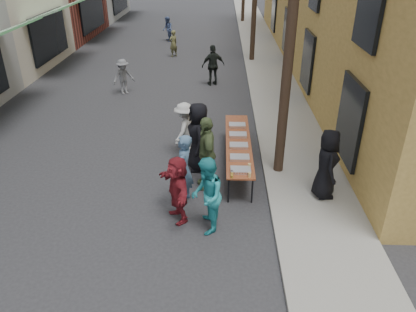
# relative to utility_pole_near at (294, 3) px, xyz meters

# --- Properties ---
(ground) EXTENTS (120.00, 120.00, 0.00)m
(ground) POSITION_rel_utility_pole_near_xyz_m (-4.30, -3.00, -4.50)
(ground) COLOR #28282B
(ground) RESTS_ON ground
(sidewalk) EXTENTS (2.20, 60.00, 0.10)m
(sidewalk) POSITION_rel_utility_pole_near_xyz_m (0.70, 12.00, -4.45)
(sidewalk) COLOR gray
(sidewalk) RESTS_ON ground
(utility_pole_near) EXTENTS (0.26, 0.26, 9.00)m
(utility_pole_near) POSITION_rel_utility_pole_near_xyz_m (0.00, 0.00, 0.00)
(utility_pole_near) COLOR #2D2116
(utility_pole_near) RESTS_ON ground
(serving_table) EXTENTS (0.70, 4.00, 0.75)m
(serving_table) POSITION_rel_utility_pole_near_xyz_m (-1.12, 0.37, -3.79)
(serving_table) COLOR maroon
(serving_table) RESTS_ON ground
(catering_tray_sausage) EXTENTS (0.50, 0.33, 0.08)m
(catering_tray_sausage) POSITION_rel_utility_pole_near_xyz_m (-1.12, -1.28, -3.71)
(catering_tray_sausage) COLOR maroon
(catering_tray_sausage) RESTS_ON serving_table
(catering_tray_foil_b) EXTENTS (0.50, 0.33, 0.08)m
(catering_tray_foil_b) POSITION_rel_utility_pole_near_xyz_m (-1.12, -0.63, -3.71)
(catering_tray_foil_b) COLOR #B2B2B7
(catering_tray_foil_b) RESTS_ON serving_table
(catering_tray_buns) EXTENTS (0.50, 0.33, 0.08)m
(catering_tray_buns) POSITION_rel_utility_pole_near_xyz_m (-1.12, 0.07, -3.71)
(catering_tray_buns) COLOR tan
(catering_tray_buns) RESTS_ON serving_table
(catering_tray_foil_d) EXTENTS (0.50, 0.33, 0.08)m
(catering_tray_foil_d) POSITION_rel_utility_pole_near_xyz_m (-1.12, 0.77, -3.71)
(catering_tray_foil_d) COLOR #B2B2B7
(catering_tray_foil_d) RESTS_ON serving_table
(catering_tray_buns_end) EXTENTS (0.50, 0.33, 0.08)m
(catering_tray_buns_end) POSITION_rel_utility_pole_near_xyz_m (-1.12, 1.47, -3.71)
(catering_tray_buns_end) COLOR tan
(catering_tray_buns_end) RESTS_ON serving_table
(condiment_jar_a) EXTENTS (0.07, 0.07, 0.08)m
(condiment_jar_a) POSITION_rel_utility_pole_near_xyz_m (-1.34, -1.58, -3.71)
(condiment_jar_a) COLOR #A57F26
(condiment_jar_a) RESTS_ON serving_table
(condiment_jar_b) EXTENTS (0.07, 0.07, 0.08)m
(condiment_jar_b) POSITION_rel_utility_pole_near_xyz_m (-1.34, -1.48, -3.71)
(condiment_jar_b) COLOR #A57F26
(condiment_jar_b) RESTS_ON serving_table
(condiment_jar_c) EXTENTS (0.07, 0.07, 0.08)m
(condiment_jar_c) POSITION_rel_utility_pole_near_xyz_m (-1.34, -1.38, -3.71)
(condiment_jar_c) COLOR #A57F26
(condiment_jar_c) RESTS_ON serving_table
(cup_stack) EXTENTS (0.08, 0.08, 0.12)m
(cup_stack) POSITION_rel_utility_pole_near_xyz_m (-0.92, -1.53, -3.69)
(cup_stack) COLOR tan
(cup_stack) RESTS_ON serving_table
(guest_front_a) EXTENTS (0.78, 1.06, 1.97)m
(guest_front_a) POSITION_rel_utility_pole_near_xyz_m (-2.23, 0.17, -3.52)
(guest_front_a) COLOR black
(guest_front_a) RESTS_ON ground
(guest_front_b) EXTENTS (0.53, 0.72, 1.81)m
(guest_front_b) POSITION_rel_utility_pole_near_xyz_m (-2.50, -1.51, -3.60)
(guest_front_b) COLOR #446483
(guest_front_b) RESTS_ON ground
(guest_front_c) EXTENTS (0.72, 0.90, 1.78)m
(guest_front_c) POSITION_rel_utility_pole_near_xyz_m (-1.91, -2.59, -3.61)
(guest_front_c) COLOR teal
(guest_front_c) RESTS_ON ground
(guest_front_d) EXTENTS (0.91, 1.19, 1.63)m
(guest_front_d) POSITION_rel_utility_pole_near_xyz_m (-2.70, 1.07, -3.68)
(guest_front_d) COLOR beige
(guest_front_d) RESTS_ON ground
(guest_front_e) EXTENTS (0.66, 1.21, 1.96)m
(guest_front_e) POSITION_rel_utility_pole_near_xyz_m (-1.97, -0.76, -3.52)
(guest_front_e) COLOR #53653A
(guest_front_e) RESTS_ON ground
(guest_queue_back) EXTENTS (1.05, 1.55, 1.61)m
(guest_queue_back) POSITION_rel_utility_pole_near_xyz_m (-2.58, -2.20, -3.70)
(guest_queue_back) COLOR maroon
(guest_queue_back) RESTS_ON ground
(server) EXTENTS (0.59, 0.89, 1.78)m
(server) POSITION_rel_utility_pole_near_xyz_m (0.95, -1.25, -3.51)
(server) COLOR black
(server) RESTS_ON sidewalk
(passerby_left) EXTENTS (1.09, 1.01, 1.47)m
(passerby_left) POSITION_rel_utility_pole_near_xyz_m (-5.73, 6.52, -3.77)
(passerby_left) COLOR slate
(passerby_left) RESTS_ON ground
(passerby_mid) EXTENTS (1.13, 0.76, 1.78)m
(passerby_mid) POSITION_rel_utility_pole_near_xyz_m (-2.00, 7.83, -3.61)
(passerby_mid) COLOR black
(passerby_mid) RESTS_ON ground
(passerby_right) EXTENTS (0.62, 0.62, 1.45)m
(passerby_right) POSITION_rel_utility_pole_near_xyz_m (-4.32, 12.83, -3.77)
(passerby_right) COLOR brown
(passerby_right) RESTS_ON ground
(passerby_far) EXTENTS (0.77, 0.88, 1.53)m
(passerby_far) POSITION_rel_utility_pole_near_xyz_m (-5.13, 16.77, -3.73)
(passerby_far) COLOR #475A8A
(passerby_far) RESTS_ON ground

